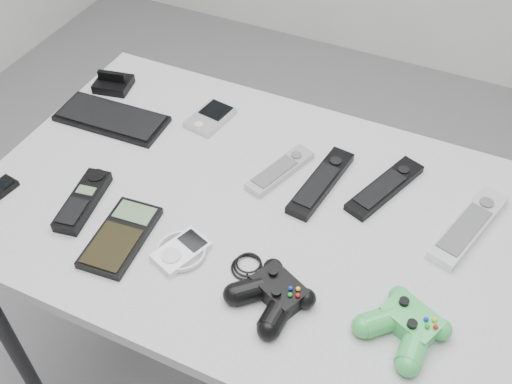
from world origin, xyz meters
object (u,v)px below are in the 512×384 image
at_px(pda, 210,117).
at_px(mp3_player, 181,251).
at_px(pda_keyboard, 112,118).
at_px(remote_black_a, 321,182).
at_px(controller_green, 406,324).
at_px(remote_silver_b, 469,226).
at_px(cordless_handset, 83,200).
at_px(remote_black_b, 385,187).
at_px(desk, 256,229).
at_px(remote_silver_a, 280,170).
at_px(controller_black, 273,293).
at_px(calculator, 121,236).

height_order(pda, mp3_player, same).
height_order(pda_keyboard, remote_black_a, remote_black_a).
bearing_deg(pda_keyboard, controller_green, -21.22).
height_order(remote_silver_b, cordless_handset, cordless_handset).
bearing_deg(remote_black_a, remote_black_b, 25.97).
relative_size(pda_keyboard, cordless_handset, 1.57).
bearing_deg(remote_black_a, cordless_handset, -141.44).
relative_size(pda_keyboard, mp3_player, 2.53).
height_order(remote_black_b, mp3_player, remote_black_b).
relative_size(desk, remote_black_a, 5.24).
relative_size(remote_silver_a, mp3_player, 1.71).
bearing_deg(controller_black, remote_silver_b, 72.82).
xyz_separation_m(remote_silver_a, cordless_handset, (-0.32, -0.25, 0.00)).
bearing_deg(remote_black_b, remote_silver_a, -147.95).
bearing_deg(remote_black_a, pda, 170.20).
distance_m(remote_silver_a, remote_black_b, 0.22).
relative_size(remote_silver_b, calculator, 1.29).
bearing_deg(mp3_player, cordless_handset, -165.94).
bearing_deg(controller_black, remote_black_b, 98.54).
height_order(pda, remote_black_b, remote_black_b).
height_order(pda_keyboard, controller_black, controller_black).
xyz_separation_m(desk, pda_keyboard, (-0.42, 0.11, 0.07)).
relative_size(remote_black_b, controller_black, 0.93).
bearing_deg(remote_black_a, controller_black, -78.17).
bearing_deg(controller_black, calculator, -156.22).
bearing_deg(controller_green, mp3_player, -154.84).
height_order(remote_black_b, calculator, remote_black_b).
xyz_separation_m(remote_silver_a, calculator, (-0.20, -0.30, -0.00)).
bearing_deg(mp3_player, remote_black_a, 78.75).
height_order(remote_black_a, controller_black, controller_black).
distance_m(pda, remote_black_a, 0.32).
xyz_separation_m(desk, controller_green, (0.35, -0.15, 0.09)).
xyz_separation_m(pda_keyboard, cordless_handset, (0.10, -0.25, 0.00)).
bearing_deg(remote_silver_b, remote_black_b, -175.02).
relative_size(pda, controller_black, 0.51).
height_order(pda_keyboard, pda, pda).
bearing_deg(cordless_handset, remote_black_b, 19.09).
xyz_separation_m(pda_keyboard, mp3_player, (0.35, -0.28, 0.00)).
distance_m(pda_keyboard, remote_black_b, 0.65).
bearing_deg(calculator, cordless_handset, 154.46).
bearing_deg(remote_black_b, cordless_handset, -130.59).
bearing_deg(cordless_handset, desk, 14.10).
bearing_deg(desk, controller_green, -23.89).
height_order(remote_black_a, cordless_handset, cordless_handset).
relative_size(desk, controller_black, 5.09).
relative_size(remote_black_a, remote_black_b, 1.04).
relative_size(calculator, controller_green, 1.27).
bearing_deg(mp3_player, remote_silver_a, 94.24).
bearing_deg(controller_green, remote_silver_b, 102.49).
xyz_separation_m(remote_silver_b, calculator, (-0.60, -0.31, -0.00)).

